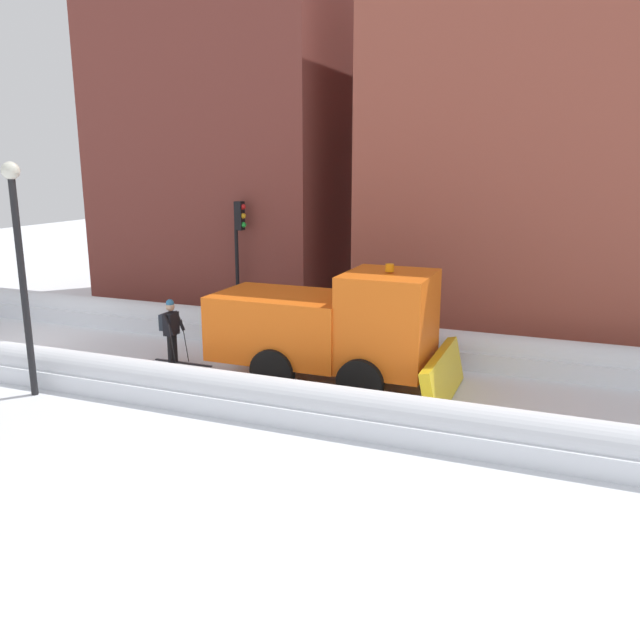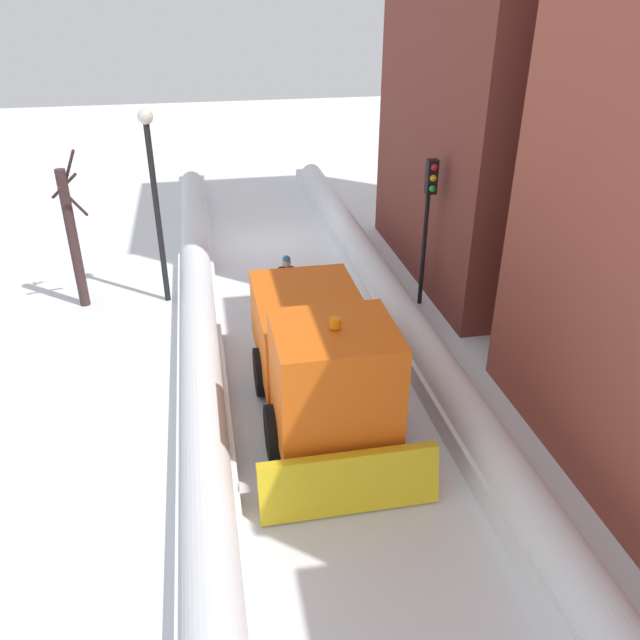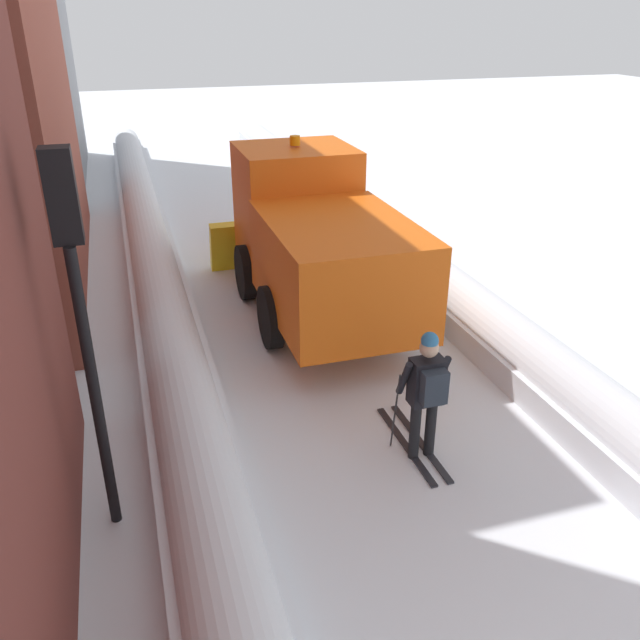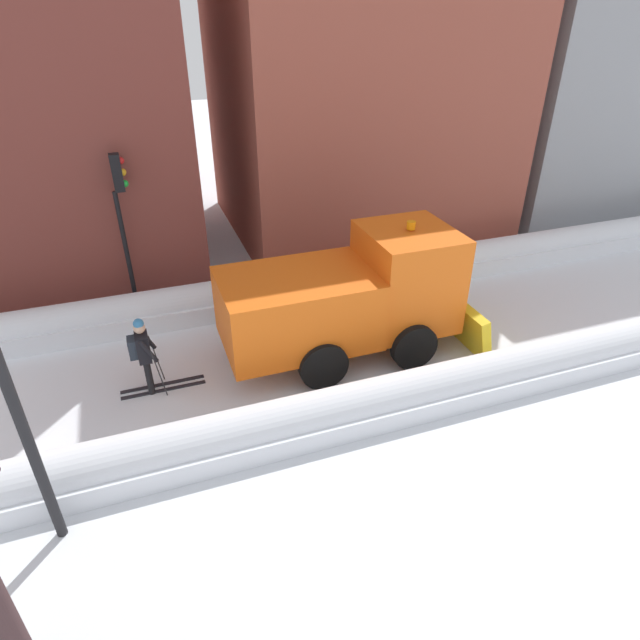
# 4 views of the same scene
# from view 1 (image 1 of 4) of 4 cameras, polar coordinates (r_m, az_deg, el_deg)

# --- Properties ---
(ground_plane) EXTENTS (80.00, 80.00, 0.00)m
(ground_plane) POSITION_cam_1_polar(r_m,az_deg,el_deg) (16.39, 1.30, -5.46)
(ground_plane) COLOR white
(snowbank_left) EXTENTS (1.10, 36.00, 0.94)m
(snowbank_left) POSITION_cam_1_polar(r_m,az_deg,el_deg) (18.67, 4.17, -1.83)
(snowbank_left) COLOR white
(snowbank_left) RESTS_ON ground
(snowbank_right) EXTENTS (1.10, 36.00, 0.90)m
(snowbank_right) POSITION_cam_1_polar(r_m,az_deg,el_deg) (13.96, -2.55, -7.40)
(snowbank_right) COLOR white
(snowbank_right) RESTS_ON ground
(building_brick_near) EXTENTS (8.04, 8.61, 17.93)m
(building_brick_near) POSITION_cam_1_polar(r_m,az_deg,el_deg) (25.88, -7.18, 21.57)
(building_brick_near) COLOR brown
(building_brick_near) RESTS_ON ground
(building_brick_mid) EXTENTS (7.99, 9.24, 11.98)m
(building_brick_mid) POSITION_cam_1_polar(r_m,az_deg,el_deg) (22.59, 17.72, 14.63)
(building_brick_mid) COLOR brown
(building_brick_mid) RESTS_ON ground
(plow_truck) EXTENTS (3.20, 5.98, 3.12)m
(plow_truck) POSITION_cam_1_polar(r_m,az_deg,el_deg) (15.77, 1.20, -0.62)
(plow_truck) COLOR orange
(plow_truck) RESTS_ON ground
(skier) EXTENTS (0.62, 1.80, 1.81)m
(skier) POSITION_cam_1_polar(r_m,az_deg,el_deg) (18.02, -13.00, -0.71)
(skier) COLOR black
(skier) RESTS_ON ground
(traffic_light_pole) EXTENTS (0.28, 0.42, 4.21)m
(traffic_light_pole) POSITION_cam_1_polar(r_m,az_deg,el_deg) (20.88, -7.14, 6.94)
(traffic_light_pole) COLOR black
(traffic_light_pole) RESTS_ON ground
(street_lamp) EXTENTS (0.40, 0.40, 5.41)m
(street_lamp) POSITION_cam_1_polar(r_m,az_deg,el_deg) (16.18, -24.99, 5.44)
(street_lamp) COLOR black
(street_lamp) RESTS_ON ground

